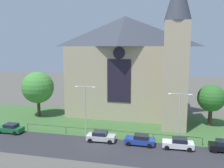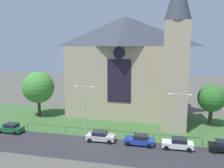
% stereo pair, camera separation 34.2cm
% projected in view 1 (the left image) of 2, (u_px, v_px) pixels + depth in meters
% --- Properties ---
extents(ground, '(160.00, 160.00, 0.00)m').
position_uv_depth(ground, '(112.00, 122.00, 45.02)').
color(ground, '#56544C').
extents(road_asphalt, '(120.00, 8.00, 0.01)m').
position_uv_depth(road_asphalt, '(93.00, 148.00, 33.48)').
color(road_asphalt, '#2D2D33').
rests_on(road_asphalt, ground).
extents(grass_verge, '(120.00, 20.00, 0.01)m').
position_uv_depth(grass_verge, '(110.00, 126.00, 43.10)').
color(grass_verge, '#3D6633').
rests_on(grass_verge, ground).
extents(church_building, '(23.20, 16.20, 26.00)m').
position_uv_depth(church_building, '(128.00, 65.00, 49.19)').
color(church_building, tan).
rests_on(church_building, ground).
extents(iron_railing, '(27.88, 0.07, 1.13)m').
position_uv_depth(iron_railing, '(108.00, 131.00, 37.43)').
color(iron_railing, black).
rests_on(iron_railing, ground).
extents(tree_left_far, '(6.31, 6.31, 9.05)m').
position_uv_depth(tree_left_far, '(38.00, 87.00, 48.30)').
color(tree_left_far, '#423021').
rests_on(tree_left_far, ground).
extents(tree_right_far, '(4.76, 4.76, 7.39)m').
position_uv_depth(tree_right_far, '(211.00, 98.00, 42.44)').
color(tree_right_far, '#423021').
rests_on(tree_right_far, ground).
extents(streetlamp_near, '(3.37, 0.26, 8.05)m').
position_uv_depth(streetlamp_near, '(85.00, 104.00, 37.51)').
color(streetlamp_near, '#B2B2B7').
rests_on(streetlamp_near, ground).
extents(streetlamp_far, '(3.37, 0.26, 7.52)m').
position_uv_depth(streetlamp_far, '(179.00, 111.00, 34.35)').
color(streetlamp_far, '#B2B2B7').
rests_on(streetlamp_far, ground).
extents(parked_car_green, '(4.23, 2.09, 1.51)m').
position_uv_depth(parked_car_green, '(11.00, 128.00, 39.47)').
color(parked_car_green, '#196033').
rests_on(parked_car_green, ground).
extents(parked_car_silver, '(4.27, 2.16, 1.51)m').
position_uv_depth(parked_car_silver, '(101.00, 136.00, 35.89)').
color(parked_car_silver, '#B7B7BC').
rests_on(parked_car_silver, ground).
extents(parked_car_blue, '(4.23, 2.09, 1.51)m').
position_uv_depth(parked_car_blue, '(140.00, 140.00, 34.56)').
color(parked_car_blue, '#1E3899').
rests_on(parked_car_blue, ground).
extents(parked_car_white, '(4.23, 2.09, 1.51)m').
position_uv_depth(parked_car_white, '(178.00, 143.00, 33.27)').
color(parked_car_white, silver).
rests_on(parked_car_white, ground).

